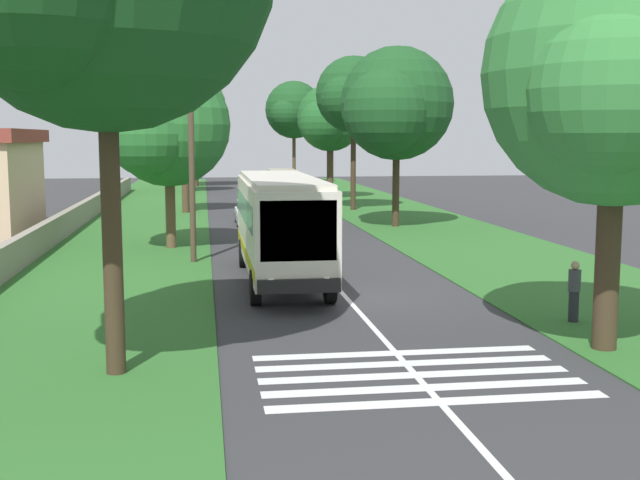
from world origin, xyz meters
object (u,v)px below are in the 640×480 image
(coach_bus, at_px, (280,222))
(roadside_tree_right_3, at_px, (351,97))
(trailing_car_0, at_px, (251,213))
(roadside_tree_right_1, at_px, (328,120))
(utility_pole, at_px, (192,159))
(trailing_car_1, at_px, (298,204))
(roadside_tree_left_1, at_px, (188,128))
(roadside_tree_right_0, at_px, (608,81))
(roadside_tree_left_2, at_px, (193,107))
(roadside_tree_right_4, at_px, (293,111))
(roadside_tree_right_2, at_px, (393,107))
(roadside_tree_left_0, at_px, (182,113))
(roadside_tree_left_4, at_px, (166,129))
(pedestrian, at_px, (574,291))
(trailing_minibus_0, at_px, (283,182))

(coach_bus, xyz_separation_m, roadside_tree_right_3, (27.64, -7.59, 5.74))
(coach_bus, relative_size, trailing_car_0, 2.60)
(roadside_tree_right_1, bearing_deg, utility_pole, 162.22)
(trailing_car_1, relative_size, roadside_tree_right_1, 0.46)
(roadside_tree_left_1, height_order, roadside_tree_right_0, roadside_tree_right_0)
(trailing_car_1, bearing_deg, roadside_tree_right_1, -17.25)
(trailing_car_0, distance_m, roadside_tree_left_1, 30.18)
(roadside_tree_left_2, xyz_separation_m, roadside_tree_right_3, (-29.18, -11.15, -0.29))
(trailing_car_0, distance_m, trailing_car_1, 6.81)
(roadside_tree_left_1, bearing_deg, trailing_car_0, -172.11)
(trailing_car_1, relative_size, roadside_tree_right_4, 0.39)
(trailing_car_0, relative_size, roadside_tree_right_4, 0.39)
(coach_bus, height_order, utility_pole, utility_pole)
(trailing_car_1, height_order, roadside_tree_left_1, roadside_tree_left_1)
(utility_pole, bearing_deg, coach_bus, -147.39)
(roadside_tree_right_2, bearing_deg, roadside_tree_right_4, 1.18)
(trailing_car_1, height_order, roadside_tree_left_2, roadside_tree_left_2)
(roadside_tree_left_0, height_order, roadside_tree_right_0, roadside_tree_right_0)
(roadside_tree_left_2, relative_size, roadside_tree_left_4, 1.36)
(roadside_tree_left_1, xyz_separation_m, roadside_tree_right_1, (-10.50, -11.59, 0.58))
(roadside_tree_right_1, distance_m, utility_pole, 35.16)
(roadside_tree_right_1, bearing_deg, roadside_tree_right_4, 1.39)
(roadside_tree_left_0, bearing_deg, trailing_car_1, -105.46)
(roadside_tree_right_3, distance_m, pedestrian, 35.87)
(roadside_tree_right_1, bearing_deg, pedestrian, 179.73)
(trailing_car_1, bearing_deg, roadside_tree_left_4, 153.35)
(utility_pole, bearing_deg, roadside_tree_left_4, 14.60)
(roadside_tree_left_2, relative_size, roadside_tree_right_0, 1.19)
(coach_bus, distance_m, pedestrian, 10.63)
(trailing_minibus_0, xyz_separation_m, roadside_tree_left_0, (-9.17, 7.62, 5.15))
(coach_bus, height_order, pedestrian, coach_bus)
(roadside_tree_right_2, bearing_deg, utility_pole, 137.03)
(roadside_tree_left_4, relative_size, roadside_tree_right_4, 0.75)
(trailing_car_0, height_order, trailing_car_1, same)
(trailing_car_1, distance_m, roadside_tree_right_0, 36.06)
(trailing_minibus_0, relative_size, roadside_tree_left_4, 0.71)
(roadside_tree_left_4, height_order, utility_pole, roadside_tree_left_4)
(roadside_tree_left_0, height_order, roadside_tree_left_2, roadside_tree_left_2)
(trailing_car_0, height_order, roadside_tree_right_0, roadside_tree_right_0)
(trailing_car_1, height_order, roadside_tree_right_0, roadside_tree_right_0)
(trailing_car_0, bearing_deg, roadside_tree_right_1, -21.65)
(roadside_tree_left_4, relative_size, roadside_tree_right_2, 0.83)
(roadside_tree_left_2, distance_m, roadside_tree_right_1, 21.71)
(roadside_tree_left_4, bearing_deg, roadside_tree_left_0, -1.05)
(roadside_tree_left_2, relative_size, roadside_tree_right_2, 1.13)
(trailing_car_0, relative_size, roadside_tree_left_4, 0.51)
(roadside_tree_right_4, bearing_deg, trailing_car_1, 174.26)
(roadside_tree_left_4, relative_size, utility_pole, 1.04)
(roadside_tree_left_1, bearing_deg, roadside_tree_right_1, -132.17)
(roadside_tree_right_1, height_order, pedestrian, roadside_tree_right_1)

